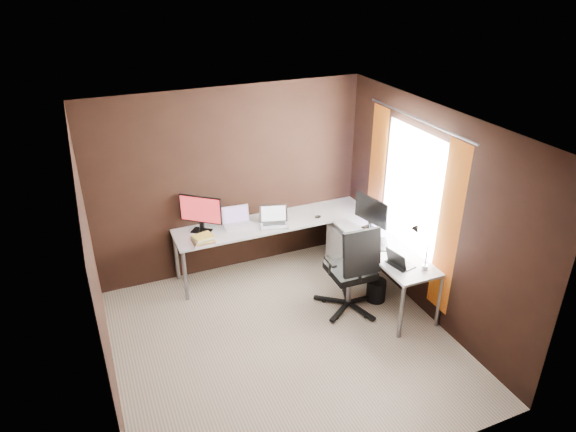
{
  "coord_description": "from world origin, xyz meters",
  "views": [
    {
      "loc": [
        -1.72,
        -4.15,
        3.86
      ],
      "look_at": [
        0.45,
        0.95,
        1.07
      ],
      "focal_mm": 32.0,
      "sensor_mm": 36.0,
      "label": 1
    }
  ],
  "objects_px": {
    "monitor_right": "(371,212)",
    "wastebasket": "(376,290)",
    "monitor_left": "(201,212)",
    "office_chair": "(351,284)",
    "laptop_black_small": "(399,262)",
    "drawer_pedestal": "(348,247)",
    "laptop_white": "(237,221)",
    "book_stack": "(203,239)",
    "laptop_black_big": "(375,241)",
    "laptop_silver": "(274,221)",
    "desk_lamp": "(420,242)"
  },
  "relations": [
    {
      "from": "laptop_white",
      "to": "laptop_black_big",
      "type": "distance_m",
      "value": 1.81
    },
    {
      "from": "monitor_right",
      "to": "laptop_black_small",
      "type": "bearing_deg",
      "value": 156.9
    },
    {
      "from": "drawer_pedestal",
      "to": "wastebasket",
      "type": "xyz_separation_m",
      "value": [
        -0.05,
        -0.84,
        -0.16
      ]
    },
    {
      "from": "laptop_silver",
      "to": "wastebasket",
      "type": "relative_size",
      "value": 1.52
    },
    {
      "from": "laptop_black_big",
      "to": "laptop_black_small",
      "type": "distance_m",
      "value": 0.51
    },
    {
      "from": "office_chair",
      "to": "monitor_right",
      "type": "bearing_deg",
      "value": 45.02
    },
    {
      "from": "monitor_right",
      "to": "office_chair",
      "type": "xyz_separation_m",
      "value": [
        -0.53,
        -0.5,
        -0.65
      ]
    },
    {
      "from": "wastebasket",
      "to": "monitor_left",
      "type": "bearing_deg",
      "value": 144.89
    },
    {
      "from": "monitor_left",
      "to": "book_stack",
      "type": "distance_m",
      "value": 0.37
    },
    {
      "from": "laptop_silver",
      "to": "desk_lamp",
      "type": "xyz_separation_m",
      "value": [
        1.1,
        -1.62,
        0.28
      ]
    },
    {
      "from": "drawer_pedestal",
      "to": "laptop_black_small",
      "type": "height_order",
      "value": "laptop_black_small"
    },
    {
      "from": "laptop_silver",
      "to": "wastebasket",
      "type": "xyz_separation_m",
      "value": [
        0.93,
        -1.11,
        -0.64
      ]
    },
    {
      "from": "laptop_white",
      "to": "desk_lamp",
      "type": "bearing_deg",
      "value": -44.78
    },
    {
      "from": "laptop_white",
      "to": "drawer_pedestal",
      "type": "bearing_deg",
      "value": -12.67
    },
    {
      "from": "laptop_white",
      "to": "book_stack",
      "type": "xyz_separation_m",
      "value": [
        -0.52,
        -0.27,
        -0.01
      ]
    },
    {
      "from": "laptop_silver",
      "to": "book_stack",
      "type": "relative_size",
      "value": 1.48
    },
    {
      "from": "laptop_white",
      "to": "wastebasket",
      "type": "relative_size",
      "value": 1.36
    },
    {
      "from": "drawer_pedestal",
      "to": "book_stack",
      "type": "height_order",
      "value": "book_stack"
    },
    {
      "from": "monitor_left",
      "to": "office_chair",
      "type": "bearing_deg",
      "value": -3.25
    },
    {
      "from": "monitor_left",
      "to": "laptop_silver",
      "type": "relative_size",
      "value": 1.15
    },
    {
      "from": "monitor_right",
      "to": "wastebasket",
      "type": "bearing_deg",
      "value": 149.18
    },
    {
      "from": "office_chair",
      "to": "book_stack",
      "type": "bearing_deg",
      "value": 147.67
    },
    {
      "from": "book_stack",
      "to": "laptop_black_big",
      "type": "bearing_deg",
      "value": -24.87
    },
    {
      "from": "laptop_black_big",
      "to": "wastebasket",
      "type": "height_order",
      "value": "laptop_black_big"
    },
    {
      "from": "drawer_pedestal",
      "to": "desk_lamp",
      "type": "bearing_deg",
      "value": -85.33
    },
    {
      "from": "monitor_left",
      "to": "drawer_pedestal",
      "type": "bearing_deg",
      "value": 25.18
    },
    {
      "from": "laptop_silver",
      "to": "laptop_black_small",
      "type": "distance_m",
      "value": 1.76
    },
    {
      "from": "book_stack",
      "to": "monitor_right",
      "type": "bearing_deg",
      "value": -14.52
    },
    {
      "from": "monitor_left",
      "to": "monitor_right",
      "type": "height_order",
      "value": "monitor_left"
    },
    {
      "from": "laptop_black_small",
      "to": "wastebasket",
      "type": "distance_m",
      "value": 0.74
    },
    {
      "from": "laptop_white",
      "to": "laptop_black_small",
      "type": "relative_size",
      "value": 1.13
    },
    {
      "from": "drawer_pedestal",
      "to": "office_chair",
      "type": "height_order",
      "value": "office_chair"
    },
    {
      "from": "laptop_silver",
      "to": "monitor_left",
      "type": "bearing_deg",
      "value": -175.25
    },
    {
      "from": "monitor_left",
      "to": "wastebasket",
      "type": "relative_size",
      "value": 1.75
    },
    {
      "from": "laptop_white",
      "to": "laptop_black_big",
      "type": "relative_size",
      "value": 0.93
    },
    {
      "from": "book_stack",
      "to": "laptop_black_small",
      "type": "bearing_deg",
      "value": -36.28
    },
    {
      "from": "laptop_black_small",
      "to": "laptop_black_big",
      "type": "bearing_deg",
      "value": -11.92
    },
    {
      "from": "monitor_left",
      "to": "office_chair",
      "type": "distance_m",
      "value": 2.08
    },
    {
      "from": "drawer_pedestal",
      "to": "laptop_black_small",
      "type": "bearing_deg",
      "value": -92.39
    },
    {
      "from": "laptop_silver",
      "to": "office_chair",
      "type": "height_order",
      "value": "office_chair"
    },
    {
      "from": "drawer_pedestal",
      "to": "monitor_right",
      "type": "relative_size",
      "value": 1.1
    },
    {
      "from": "laptop_black_big",
      "to": "monitor_left",
      "type": "bearing_deg",
      "value": 84.23
    },
    {
      "from": "laptop_white",
      "to": "wastebasket",
      "type": "bearing_deg",
      "value": -38.5
    },
    {
      "from": "monitor_left",
      "to": "laptop_white",
      "type": "height_order",
      "value": "monitor_left"
    },
    {
      "from": "drawer_pedestal",
      "to": "office_chair",
      "type": "bearing_deg",
      "value": -116.76
    },
    {
      "from": "laptop_white",
      "to": "desk_lamp",
      "type": "relative_size",
      "value": 0.71
    },
    {
      "from": "laptop_black_small",
      "to": "book_stack",
      "type": "xyz_separation_m",
      "value": [
        -1.91,
        1.4,
        -0.0
      ]
    },
    {
      "from": "drawer_pedestal",
      "to": "monitor_left",
      "type": "relative_size",
      "value": 1.23
    },
    {
      "from": "monitor_right",
      "to": "wastebasket",
      "type": "relative_size",
      "value": 1.96
    },
    {
      "from": "laptop_black_big",
      "to": "desk_lamp",
      "type": "xyz_separation_m",
      "value": [
        0.15,
        -0.63,
        0.28
      ]
    }
  ]
}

